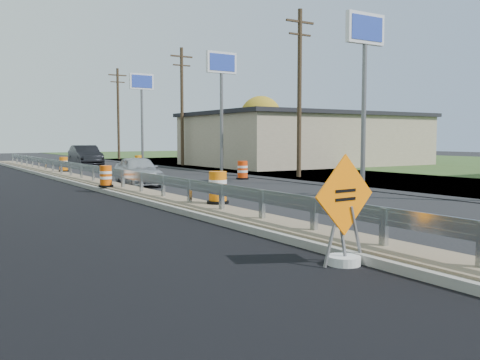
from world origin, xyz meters
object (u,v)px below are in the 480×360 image
caution_sign (344,237)px  barrel_median_mid (106,177)px  barrel_shoulder_mid (138,162)px  barrel_median_near (218,188)px  car_dark_mid (85,156)px  barrel_shoulder_near (243,170)px  barrel_median_far (64,165)px  car_silver (138,171)px  barrel_shoulder_far (94,158)px

caution_sign → barrel_median_mid: bearing=83.4°
barrel_shoulder_mid → barrel_median_near: bearing=-106.0°
barrel_median_mid → car_dark_mid: bearing=76.1°
car_dark_mid → barrel_shoulder_near: bearing=-75.4°
caution_sign → barrel_median_far: bearing=81.8°
barrel_median_mid → car_silver: bearing=45.8°
caution_sign → car_silver: (2.87, 16.97, 0.20)m
caution_sign → barrel_shoulder_mid: 32.52m
caution_sign → barrel_shoulder_mid: (8.53, 31.39, -0.05)m
barrel_shoulder_mid → barrel_shoulder_near: bearing=-87.9°
barrel_shoulder_far → car_silver: 24.60m
barrel_median_near → barrel_shoulder_far: barrel_median_near is taller
barrel_median_mid → caution_sign: bearing=-92.0°
barrel_median_mid → car_dark_mid: 21.18m
barrel_median_far → barrel_median_mid: bearing=-95.6°
barrel_shoulder_mid → barrel_shoulder_far: size_ratio=1.08×
barrel_shoulder_near → car_dark_mid: size_ratio=0.20×
barrel_median_mid → barrel_median_far: bearing=84.4°
barrel_median_near → car_silver: size_ratio=0.24×
barrel_median_mid → barrel_median_far: size_ratio=1.00×
barrel_shoulder_mid → barrel_shoulder_far: bearing=92.7°
barrel_median_near → barrel_median_mid: barrel_median_near is taller
caution_sign → barrel_shoulder_mid: caution_sign is taller
barrel_median_far → barrel_shoulder_far: size_ratio=1.01×
barrel_median_near → barrel_shoulder_mid: (6.91, 24.13, -0.26)m
barrel_shoulder_near → car_silver: size_ratio=0.24×
barrel_median_mid → barrel_shoulder_far: barrel_median_mid is taller
barrel_shoulder_far → barrel_median_far: bearing=-112.9°
barrel_shoulder_far → car_dark_mid: car_dark_mid is taller
barrel_median_mid → barrel_shoulder_far: bearing=74.1°
caution_sign → barrel_median_mid: (0.52, 14.56, 0.15)m
barrel_median_far → barrel_shoulder_near: barrel_median_far is taller
barrel_median_near → barrel_shoulder_mid: 25.10m
barrel_median_mid → barrel_median_far: 11.28m
barrel_median_near → barrel_shoulder_near: (7.42, 10.25, -0.23)m
barrel_shoulder_mid → car_silver: (-5.66, -14.41, 0.25)m
barrel_median_mid → barrel_shoulder_mid: bearing=64.6°
barrel_shoulder_mid → car_dark_mid: bearing=127.9°
barrel_median_far → car_silver: bearing=-81.9°
barrel_median_far → barrel_shoulder_far: (6.45, 15.23, -0.23)m
barrel_median_far → car_dark_mid: size_ratio=0.17×
barrel_median_near → barrel_median_mid: (-1.10, 7.30, -0.05)m
barrel_median_mid → barrel_median_far: (1.10, 11.22, -0.00)m
barrel_median_mid → barrel_shoulder_mid: 18.64m
barrel_median_near → barrel_median_far: (0.00, 18.53, -0.05)m
car_silver → car_dark_mid: 18.35m
barrel_median_far → barrel_shoulder_far: bearing=67.1°
barrel_median_near → car_dark_mid: size_ratio=0.20×
barrel_shoulder_near → barrel_shoulder_far: (-0.97, 23.51, -0.06)m
barrel_shoulder_near → car_dark_mid: (-3.42, 17.61, 0.35)m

